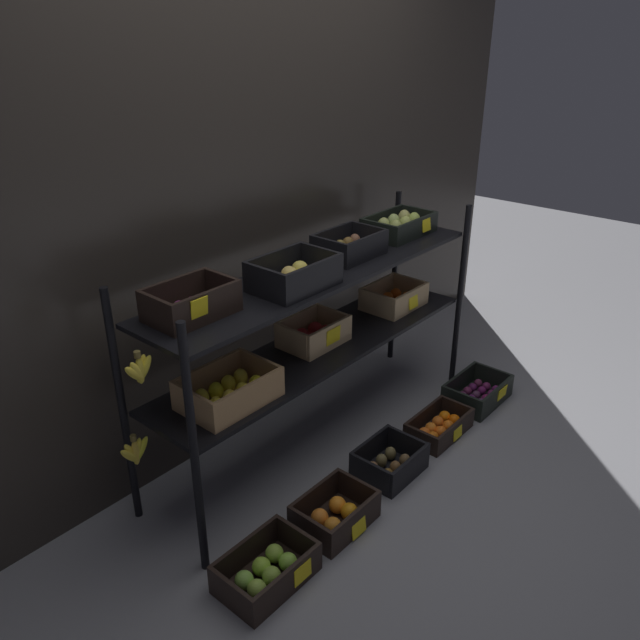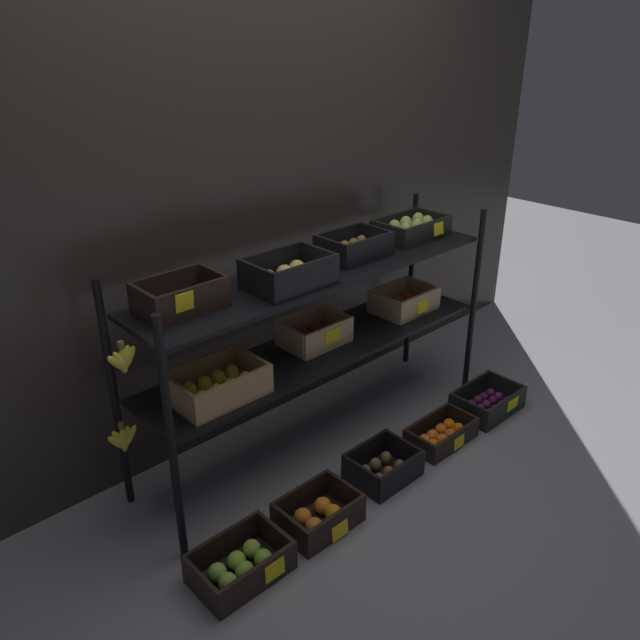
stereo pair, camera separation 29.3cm
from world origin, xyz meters
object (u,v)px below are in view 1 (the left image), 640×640
Objects in this scene: crate_ground_kiwi at (389,463)px; crate_ground_tangerine at (439,427)px; display_rack at (318,306)px; crate_ground_plum at (477,393)px; crate_ground_apple_green at (267,571)px; crate_ground_orange at (335,514)px.

crate_ground_kiwi is 0.84× the size of crate_ground_tangerine.
display_rack is at bearing 91.62° from crate_ground_kiwi.
crate_ground_apple_green is at bearing -179.73° from crate_ground_plum.
display_rack is at bearing 47.57° from crate_ground_orange.
display_rack is 0.91m from crate_ground_orange.
display_rack reaches higher than crate_ground_orange.
crate_ground_plum is at bearing 0.55° from crate_ground_orange.
crate_ground_apple_green is 0.40m from crate_ground_orange.
crate_ground_tangerine is (0.42, -0.02, -0.01)m from crate_ground_kiwi.
crate_ground_tangerine is at bearing -2.38° from crate_ground_kiwi.
crate_ground_kiwi is (0.01, -0.43, -0.68)m from display_rack.
crate_ground_kiwi is 0.42m from crate_ground_tangerine.
display_rack reaches higher than crate_ground_kiwi.
crate_ground_tangerine is at bearing 0.12° from crate_ground_apple_green.
crate_ground_orange is at bearing -179.45° from crate_ground_plum.
crate_ground_tangerine is 0.98× the size of crate_ground_plum.
crate_ground_kiwi is at bearing 1.40° from crate_ground_apple_green.
crate_ground_plum is at bearing -0.85° from crate_ground_kiwi.
crate_ground_kiwi reaches higher than crate_ground_apple_green.
display_rack is 5.52× the size of crate_ground_tangerine.
crate_ground_plum is (0.83, -0.01, -0.01)m from crate_ground_kiwi.
crate_ground_apple_green is 1.24m from crate_ground_tangerine.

